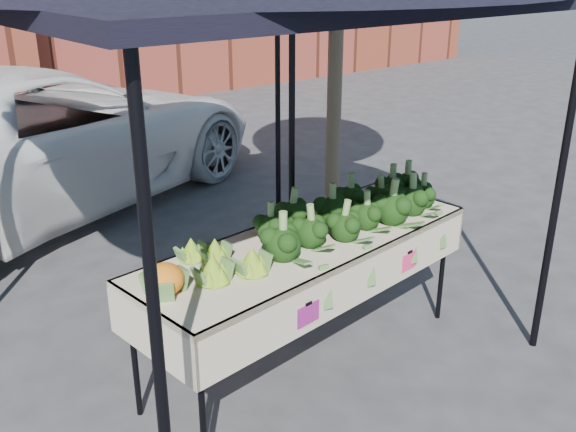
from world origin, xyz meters
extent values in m
plane|color=#303033|center=(0.00, 0.00, 0.00)|extent=(90.00, 90.00, 0.00)
cube|color=beige|center=(-0.18, -0.05, 0.45)|extent=(2.46, 1.02, 0.90)
cube|color=#F22D8C|center=(-0.60, -0.46, 0.70)|extent=(0.17, 0.01, 0.12)
cube|color=#F52E6D|center=(0.37, -0.46, 0.70)|extent=(0.17, 0.01, 0.12)
ellipsoid|color=black|center=(0.21, -0.03, 1.04)|extent=(1.61, 0.58, 0.27)
ellipsoid|color=#79A727|center=(-0.84, -0.02, 1.00)|extent=(0.44, 0.58, 0.21)
ellipsoid|color=orange|center=(-1.23, -0.10, 0.99)|extent=(0.21, 0.21, 0.19)
camera|label=1|loc=(-2.62, -2.82, 2.53)|focal=39.73mm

